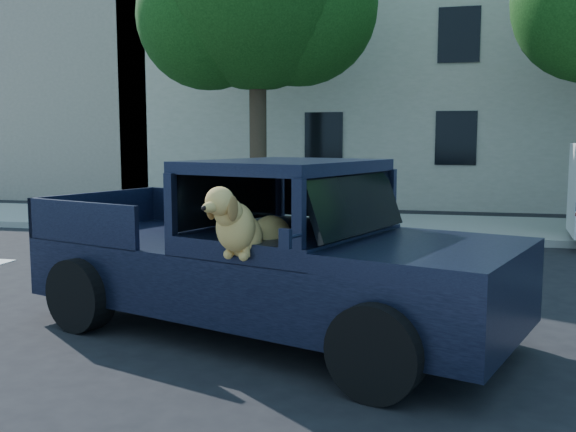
# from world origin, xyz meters

# --- Properties ---
(ground) EXTENTS (120.00, 120.00, 0.00)m
(ground) POSITION_xyz_m (0.00, 0.00, 0.00)
(ground) COLOR black
(ground) RESTS_ON ground
(far_sidewalk) EXTENTS (60.00, 4.00, 0.15)m
(far_sidewalk) POSITION_xyz_m (0.00, 9.20, 0.07)
(far_sidewalk) COLOR gray
(far_sidewalk) RESTS_ON ground
(lane_stripes) EXTENTS (21.60, 0.14, 0.01)m
(lane_stripes) POSITION_xyz_m (2.00, 3.40, 0.01)
(lane_stripes) COLOR silver
(lane_stripes) RESTS_ON ground
(building_main) EXTENTS (26.00, 6.00, 9.00)m
(building_main) POSITION_xyz_m (3.00, 16.50, 4.50)
(building_main) COLOR beige
(building_main) RESTS_ON ground
(building_left) EXTENTS (12.00, 6.00, 8.00)m
(building_left) POSITION_xyz_m (-15.00, 16.50, 4.00)
(building_left) COLOR tan
(building_left) RESTS_ON ground
(pickup_truck) EXTENTS (5.80, 3.73, 1.94)m
(pickup_truck) POSITION_xyz_m (-1.32, 0.38, 0.66)
(pickup_truck) COLOR black
(pickup_truck) RESTS_ON ground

